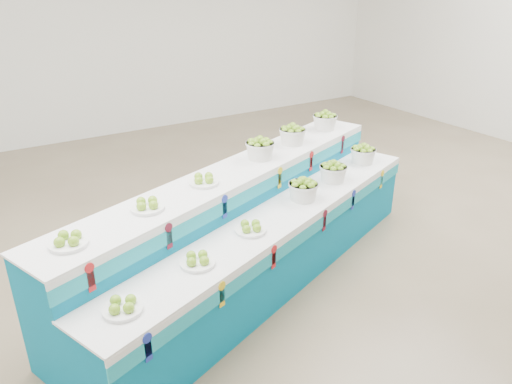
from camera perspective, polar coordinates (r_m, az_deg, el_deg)
ground at (r=5.52m, az=7.02°, el=-5.33°), size 10.00×10.00×0.00m
back_wall at (r=9.25m, az=-13.04°, el=19.26°), size 10.00×0.00×10.00m
display_stand at (r=4.64m, az=0.00°, el=-4.06°), size 4.27×2.46×1.02m
plate_lower_left at (r=3.32m, az=-15.30°, el=-12.52°), size 0.34×0.34×0.10m
plate_lower_mid at (r=3.68m, az=-6.83°, el=-7.73°), size 0.34×0.34×0.10m
plate_lower_right at (r=4.09m, az=-0.64°, el=-4.05°), size 0.34×0.34×0.10m
basket_lower_left at (r=4.66m, az=5.51°, el=0.31°), size 0.37×0.37×0.21m
basket_lower_mid at (r=5.12m, az=8.95°, el=2.35°), size 0.37×0.37×0.21m
basket_lower_right at (r=5.69m, az=12.33°, el=4.35°), size 0.37×0.37×0.21m
plate_upper_left at (r=3.53m, az=-21.01°, el=-5.13°), size 0.34×0.34×0.10m
plate_upper_mid at (r=3.88m, az=-12.54°, el=-1.37°), size 0.34×0.34×0.10m
plate_upper_right at (r=4.27m, az=-6.10°, el=1.53°), size 0.34×0.34×0.10m
basket_upper_left at (r=4.82m, az=0.48°, el=5.09°), size 0.37×0.37×0.21m
basket_upper_mid at (r=5.26m, az=4.25°, el=6.68°), size 0.37×0.37×0.21m
basket_upper_right at (r=5.82m, az=8.02°, el=8.23°), size 0.37×0.37×0.21m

